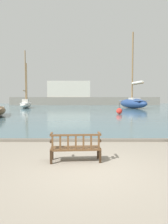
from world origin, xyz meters
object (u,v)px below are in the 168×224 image
object	(u,v)px
sailboat_centre_channel	(26,104)
channel_buoy	(120,111)
sailboat_nearest_starboard	(133,102)
park_bench	(76,147)

from	to	relation	value
sailboat_centre_channel	channel_buoy	xyz separation A→B (m)	(17.44, -18.34, -0.56)
sailboat_nearest_starboard	channel_buoy	distance (m)	17.82
sailboat_centre_channel	sailboat_nearest_starboard	world-z (taller)	sailboat_nearest_starboard
sailboat_centre_channel	park_bench	bearing A→B (deg)	-71.55
park_bench	sailboat_centre_channel	xyz separation A→B (m)	(-12.60, 37.78, 0.56)
sailboat_centre_channel	channel_buoy	distance (m)	25.31
park_bench	sailboat_nearest_starboard	size ratio (longest dim) A/B	0.10
sailboat_centre_channel	sailboat_nearest_starboard	xyz separation A→B (m)	(23.26, -1.52, 0.32)
park_bench	sailboat_nearest_starboard	xyz separation A→B (m)	(10.66, 36.26, 0.88)
sailboat_nearest_starboard	channel_buoy	size ratio (longest dim) A/B	10.97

